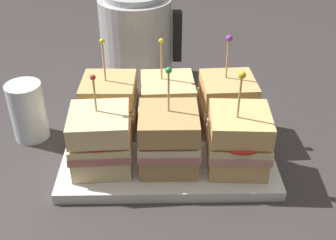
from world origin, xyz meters
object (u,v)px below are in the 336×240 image
object	(u,v)px
sandwich_front_left	(101,140)
sandwich_back_center	(167,105)
sandwich_front_right	(238,140)
sandwich_back_right	(227,104)
serving_platter	(168,149)
drinking_glass	(28,111)
sandwich_back_left	(110,105)
sandwich_front_center	(169,139)
kettle_steel	(137,39)

from	to	relation	value
sandwich_front_left	sandwich_back_center	size ratio (longest dim) A/B	0.93
sandwich_front_right	sandwich_back_right	bearing A→B (deg)	91.67
sandwich_front_right	serving_platter	bearing A→B (deg)	152.97
serving_platter	drinking_glass	size ratio (longest dim) A/B	3.26
serving_platter	sandwich_back_left	distance (m)	0.13
serving_platter	sandwich_front_left	bearing A→B (deg)	-154.17
sandwich_back_right	sandwich_back_center	bearing A→B (deg)	-179.00
sandwich_front_center	sandwich_back_right	distance (m)	0.15
sandwich_back_center	kettle_steel	world-z (taller)	kettle_steel
sandwich_front_center	kettle_steel	distance (m)	0.34
sandwich_back_left	drinking_glass	world-z (taller)	sandwich_back_left
drinking_glass	serving_platter	bearing A→B (deg)	-12.71
serving_platter	sandwich_front_right	size ratio (longest dim) A/B	2.03
sandwich_back_center	kettle_steel	bearing A→B (deg)	105.21
sandwich_front_right	sandwich_back_center	world-z (taller)	sandwich_front_right
serving_platter	drinking_glass	bearing A→B (deg)	167.29
sandwich_front_right	sandwich_back_left	bearing A→B (deg)	152.54
sandwich_front_left	kettle_steel	size ratio (longest dim) A/B	0.73
serving_platter	kettle_steel	world-z (taller)	kettle_steel
serving_platter	sandwich_back_center	xyz separation A→B (m)	(-0.00, 0.05, 0.06)
serving_platter	sandwich_back_right	size ratio (longest dim) A/B	2.01
kettle_steel	sandwich_back_left	bearing A→B (deg)	-99.50
sandwich_front_left	kettle_steel	bearing A→B (deg)	82.81
sandwich_front_right	sandwich_back_left	size ratio (longest dim) A/B	1.00
sandwich_back_right	kettle_steel	distance (m)	0.28
serving_platter	sandwich_front_center	distance (m)	0.08
serving_platter	drinking_glass	world-z (taller)	drinking_glass
sandwich_front_right	sandwich_back_left	distance (m)	0.24
sandwich_back_left	sandwich_front_left	bearing A→B (deg)	-92.10
sandwich_back_center	sandwich_back_left	bearing A→B (deg)	178.88
sandwich_front_left	sandwich_front_center	size ratio (longest dim) A/B	0.93
serving_platter	sandwich_front_center	size ratio (longest dim) A/B	2.07
sandwich_back_center	kettle_steel	xyz separation A→B (m)	(-0.06, 0.23, 0.03)
sandwich_back_right	sandwich_front_left	bearing A→B (deg)	-153.55
sandwich_front_right	sandwich_back_center	distance (m)	0.15
serving_platter	drinking_glass	xyz separation A→B (m)	(-0.25, 0.06, 0.04)
sandwich_front_left	drinking_glass	world-z (taller)	sandwich_front_left
sandwich_front_left	sandwich_back_center	distance (m)	0.15
sandwich_front_left	sandwich_front_center	bearing A→B (deg)	0.48
drinking_glass	sandwich_front_center	bearing A→B (deg)	-23.11
sandwich_back_right	sandwich_front_center	bearing A→B (deg)	-135.29
kettle_steel	drinking_glass	size ratio (longest dim) A/B	2.01
sandwich_front_right	sandwich_back_left	xyz separation A→B (m)	(-0.21, 0.11, -0.00)
kettle_steel	drinking_glass	distance (m)	0.29
sandwich_back_center	sandwich_back_right	distance (m)	0.11
sandwich_back_right	kettle_steel	world-z (taller)	kettle_steel
sandwich_front_left	sandwich_back_right	world-z (taller)	sandwich_back_right
sandwich_front_left	sandwich_back_right	distance (m)	0.24
sandwich_front_right	kettle_steel	bearing A→B (deg)	117.05
sandwich_front_center	sandwich_back_left	size ratio (longest dim) A/B	0.98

